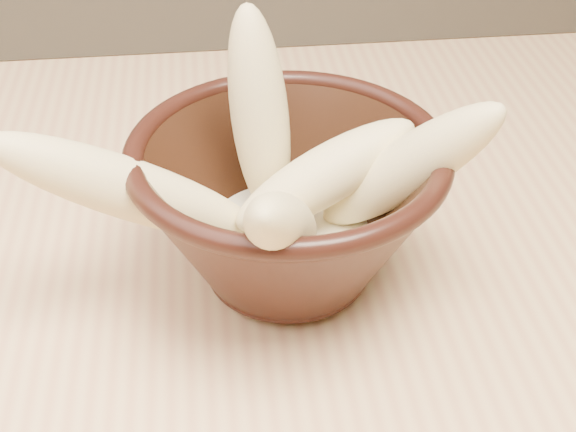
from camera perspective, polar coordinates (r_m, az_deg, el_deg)
The scene contains 7 objects.
bowl at distance 0.46m, azimuth 0.00°, elevation 0.85°, with size 0.18×0.18×0.10m.
milk_puddle at distance 0.47m, azimuth 0.00°, elevation -1.53°, with size 0.10×0.10×0.01m, color #F2E9C2.
banana_upright at distance 0.46m, azimuth -2.03°, elevation 7.22°, with size 0.03×0.03×0.13m, color #E5D087.
banana_left at distance 0.44m, azimuth -11.00°, elevation 1.82°, with size 0.03×0.03×0.16m, color #E5D087.
banana_right at distance 0.45m, azimuth 8.45°, elevation 3.38°, with size 0.03×0.03×0.13m, color #E5D087.
banana_across at distance 0.45m, azimuth 2.71°, elevation 2.92°, with size 0.03×0.03×0.12m, color #E5D087.
banana_front at distance 0.40m, azimuth -0.41°, elevation -0.82°, with size 0.03×0.03×0.13m, color #E5D087.
Camera 1 is at (0.03, -0.30, 1.08)m, focal length 50.00 mm.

